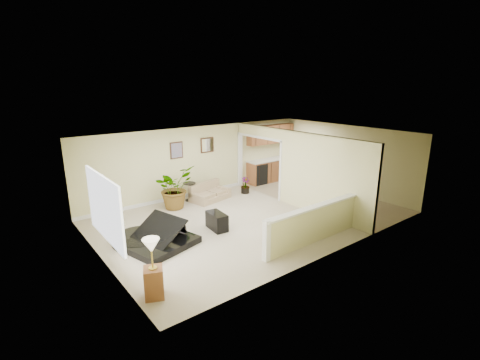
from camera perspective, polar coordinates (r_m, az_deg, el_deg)
floor at (r=10.78m, az=2.06°, el=-6.06°), size 9.00×9.00×0.00m
back_wall at (r=12.76m, az=-6.54°, el=3.17°), size 9.00×0.04×2.50m
front_wall at (r=8.41m, az=15.36°, el=-3.92°), size 9.00×0.04×2.50m
left_wall at (r=8.38m, az=-22.33°, el=-4.66°), size 0.04×6.00×2.50m
right_wall at (r=13.64m, az=16.83°, el=3.40°), size 0.04×6.00×2.50m
ceiling at (r=10.13m, az=2.20°, el=7.20°), size 9.00×6.00×0.04m
kitchen_vinyl at (r=12.91m, az=12.88°, el=-2.73°), size 2.70×6.00×0.01m
interior_partition at (r=11.76m, az=8.08°, el=1.88°), size 0.18×5.99×2.50m
pony_half_wall at (r=9.13m, az=11.81°, el=-7.04°), size 3.42×0.22×1.00m
left_window at (r=7.86m, az=-21.36°, el=-4.32°), size 0.05×2.15×1.45m
wall_art_left at (r=12.18m, az=-10.37°, el=4.82°), size 0.48×0.04×0.58m
wall_mirror at (r=12.79m, az=-5.40°, el=5.74°), size 0.55×0.04×0.55m
kitchen_cabinets at (r=14.51m, az=4.88°, el=3.20°), size 2.36×0.65×2.33m
piano at (r=9.05m, az=-13.85°, el=-6.56°), size 2.17×2.17×1.53m
piano_bench at (r=9.85m, az=-3.82°, el=-6.75°), size 0.43×0.75×0.48m
loveseat at (r=12.29m, az=-5.05°, el=-1.87°), size 1.52×1.04×0.78m
accent_table at (r=12.23m, az=-8.29°, el=-1.51°), size 0.44×0.44×0.64m
palm_plant at (r=11.54m, az=-10.75°, el=-1.27°), size 1.55×1.45×1.39m
small_plant at (r=12.97m, az=0.86°, el=-1.06°), size 0.34×0.34×0.60m
lamp_stand at (r=7.00m, az=-14.06°, el=-14.58°), size 0.47×0.47×1.22m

